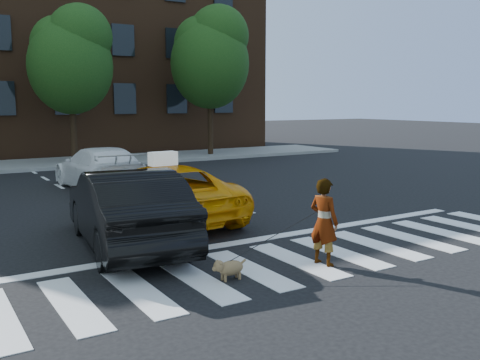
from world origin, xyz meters
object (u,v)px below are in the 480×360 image
object	(u,v)px
white_suv	(100,168)
dog	(228,268)
tree_right	(210,54)
taxi	(160,193)
woman	(324,222)
tree_mid	(71,56)
black_sedan	(127,208)

from	to	relation	value
white_suv	dog	bearing A→B (deg)	83.21
tree_right	taxi	world-z (taller)	tree_right
tree_right	dog	bearing A→B (deg)	-117.86
woman	taxi	bearing A→B (deg)	-1.04
tree_mid	taxi	xyz separation A→B (m)	(-1.32, -12.68, -4.17)
tree_right	white_suv	xyz separation A→B (m)	(-8.13, -7.32, -4.57)
dog	tree_right	bearing A→B (deg)	64.63
taxi	dog	world-z (taller)	taxi
woman	dog	size ratio (longest dim) A/B	2.51
taxi	white_suv	bearing A→B (deg)	-96.83
tree_mid	tree_right	size ratio (longest dim) A/B	0.92
dog	tree_mid	bearing A→B (deg)	85.47
black_sedan	tree_right	bearing A→B (deg)	-116.89
taxi	white_suv	distance (m)	5.36
taxi	dog	bearing A→B (deg)	75.13
black_sedan	woman	distance (m)	3.87
woman	dog	world-z (taller)	woman
woman	black_sedan	bearing A→B (deg)	27.33
white_suv	woman	distance (m)	10.15
tree_right	woman	bearing A→B (deg)	-112.71
taxi	black_sedan	bearing A→B (deg)	45.82
tree_mid	black_sedan	world-z (taller)	tree_mid
white_suv	dog	size ratio (longest dim) A/B	7.82
tree_right	white_suv	size ratio (longest dim) A/B	1.60
white_suv	dog	distance (m)	10.00
dog	woman	bearing A→B (deg)	-2.90
white_suv	black_sedan	bearing A→B (deg)	75.79
tree_right	black_sedan	distance (m)	18.07
tree_mid	dog	xyz separation A→B (m)	(-2.13, -17.27, -4.65)
black_sedan	white_suv	distance (m)	7.37
woman	tree_mid	bearing A→B (deg)	-14.09
tree_right	woman	distance (m)	19.43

